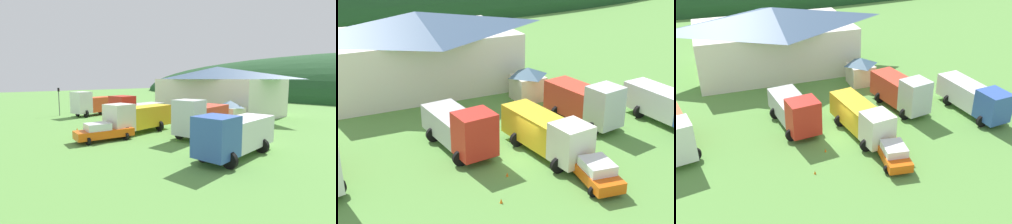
% 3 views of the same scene
% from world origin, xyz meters
% --- Properties ---
extents(ground_plane, '(200.00, 200.00, 0.00)m').
position_xyz_m(ground_plane, '(0.00, 0.00, 0.00)').
color(ground_plane, '#5B9342').
extents(forested_hill_backdrop, '(170.08, 60.00, 26.00)m').
position_xyz_m(forested_hill_backdrop, '(0.00, 74.74, 0.00)').
color(forested_hill_backdrop, '#1E4723').
rests_on(forested_hill_backdrop, ground).
extents(depot_building, '(19.30, 11.55, 7.43)m').
position_xyz_m(depot_building, '(-2.23, 17.49, 3.83)').
color(depot_building, white).
rests_on(depot_building, ground).
extents(play_shed_cream, '(2.83, 2.78, 3.03)m').
position_xyz_m(play_shed_cream, '(5.76, 9.74, 1.56)').
color(play_shed_cream, beige).
rests_on(play_shed_cream, ground).
extents(crane_truck_red, '(3.85, 7.54, 3.54)m').
position_xyz_m(crane_truck_red, '(-3.37, 2.65, 1.72)').
color(crane_truck_red, red).
rests_on(crane_truck_red, ground).
extents(heavy_rig_striped, '(3.68, 7.93, 3.17)m').
position_xyz_m(heavy_rig_striped, '(1.76, -0.63, 1.69)').
color(heavy_rig_striped, silver).
rests_on(heavy_rig_striped, ground).
extents(tow_truck_silver, '(3.90, 7.12, 3.70)m').
position_xyz_m(tow_truck_silver, '(7.25, 2.78, 1.89)').
color(tow_truck_silver, silver).
rests_on(tow_truck_silver, ground).
extents(box_truck_blue, '(3.58, 8.14, 3.22)m').
position_xyz_m(box_truck_blue, '(13.29, -0.46, 1.72)').
color(box_truck_blue, '#3356AD').
rests_on(box_truck_blue, ground).
extents(service_pickup_orange, '(2.73, 5.36, 1.66)m').
position_xyz_m(service_pickup_orange, '(2.52, -5.00, 0.83)').
color(service_pickup_orange, '#EB5B10').
rests_on(service_pickup_orange, ground).
extents(traffic_cone_near_pickup, '(0.36, 0.36, 0.60)m').
position_xyz_m(traffic_cone_near_pickup, '(-3.71, -4.77, 0.00)').
color(traffic_cone_near_pickup, orange).
rests_on(traffic_cone_near_pickup, ground).
extents(traffic_cone_mid_row, '(0.36, 0.36, 0.54)m').
position_xyz_m(traffic_cone_mid_row, '(-2.06, -2.15, 0.00)').
color(traffic_cone_mid_row, orange).
rests_on(traffic_cone_mid_row, ground).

